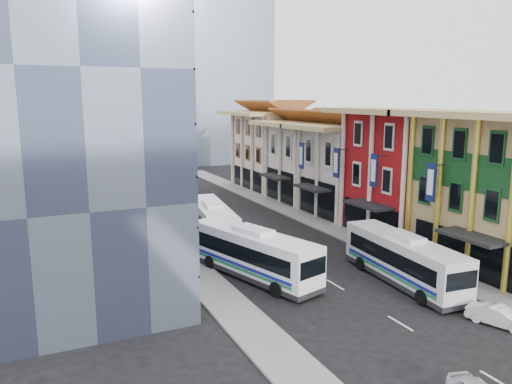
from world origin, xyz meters
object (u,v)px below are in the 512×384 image
bus_left_far (212,221)px  sedan_right (499,316)px  shophouse_tan (512,196)px  office_tower (61,76)px  bus_left_near (253,252)px  bus_right (403,258)px

bus_left_far → sedan_right: (9.34, -24.24, -1.31)m
shophouse_tan → office_tower: size_ratio=0.47×
bus_left_near → sedan_right: 16.96m
bus_left_near → office_tower: bearing=133.5°
office_tower → sedan_right: office_tower is taller
bus_right → bus_left_near: bearing=153.3°
shophouse_tan → sedan_right: shophouse_tan is taller
shophouse_tan → sedan_right: 12.34m
shophouse_tan → bus_left_far: 25.61m
bus_left_near → bus_left_far: (0.59, 10.55, -0.05)m
office_tower → bus_right: office_tower is taller
office_tower → bus_right: (21.70, -12.73, -13.12)m
office_tower → bus_left_far: size_ratio=2.52×
bus_left_near → bus_right: (9.49, -5.73, -0.07)m
shophouse_tan → office_tower: 35.19m
office_tower → sedan_right: 33.55m
bus_left_near → bus_left_far: bus_left_near is taller
shophouse_tan → bus_left_far: shophouse_tan is taller
bus_right → sedan_right: (0.44, -7.95, -1.28)m
shophouse_tan → bus_left_near: size_ratio=1.15×
bus_right → bus_left_far: bearing=123.1°
office_tower → bus_left_near: office_tower is taller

